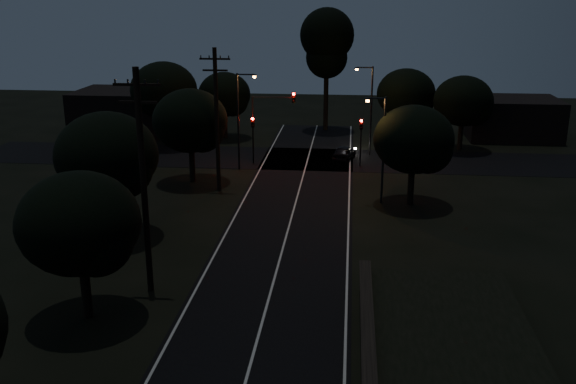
{
  "coord_description": "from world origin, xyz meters",
  "views": [
    {
      "loc": [
        3.69,
        -13.3,
        14.18
      ],
      "look_at": [
        0.0,
        24.0,
        2.5
      ],
      "focal_mm": 40.0,
      "sensor_mm": 36.0,
      "label": 1
    }
  ],
  "objects_px": {
    "utility_pole_far": "(217,118)",
    "signal_mast": "(272,114)",
    "utility_pole_mid": "(143,179)",
    "tall_pine": "(327,43)",
    "car": "(344,153)",
    "signal_right": "(361,134)",
    "signal_left": "(253,131)",
    "streetlight_b": "(369,105)",
    "streetlight_c": "(381,143)",
    "streetlight_a": "(240,115)"
  },
  "relations": [
    {
      "from": "streetlight_a",
      "to": "utility_pole_far",
      "type": "bearing_deg",
      "value": -96.59
    },
    {
      "from": "utility_pole_far",
      "to": "streetlight_a",
      "type": "relative_size",
      "value": 1.31
    },
    {
      "from": "signal_right",
      "to": "streetlight_b",
      "type": "xyz_separation_m",
      "value": [
        0.71,
        4.01,
        1.8
      ]
    },
    {
      "from": "streetlight_c",
      "to": "signal_left",
      "type": "bearing_deg",
      "value": 136.24
    },
    {
      "from": "utility_pole_mid",
      "to": "signal_left",
      "type": "height_order",
      "value": "utility_pole_mid"
    },
    {
      "from": "signal_right",
      "to": "tall_pine",
      "type": "bearing_deg",
      "value": 103.49
    },
    {
      "from": "utility_pole_far",
      "to": "streetlight_c",
      "type": "bearing_deg",
      "value": -9.6
    },
    {
      "from": "tall_pine",
      "to": "signal_right",
      "type": "bearing_deg",
      "value": -76.51
    },
    {
      "from": "signal_right",
      "to": "car",
      "type": "height_order",
      "value": "signal_right"
    },
    {
      "from": "utility_pole_far",
      "to": "signal_mast",
      "type": "bearing_deg",
      "value": 68.89
    },
    {
      "from": "tall_pine",
      "to": "signal_left",
      "type": "xyz_separation_m",
      "value": [
        -5.6,
        -15.01,
        -6.37
      ]
    },
    {
      "from": "utility_pole_mid",
      "to": "streetlight_b",
      "type": "height_order",
      "value": "utility_pole_mid"
    },
    {
      "from": "signal_right",
      "to": "streetlight_c",
      "type": "bearing_deg",
      "value": -82.98
    },
    {
      "from": "tall_pine",
      "to": "streetlight_c",
      "type": "bearing_deg",
      "value": -79.07
    },
    {
      "from": "tall_pine",
      "to": "signal_right",
      "type": "relative_size",
      "value": 3.12
    },
    {
      "from": "utility_pole_mid",
      "to": "signal_mast",
      "type": "bearing_deg",
      "value": 82.96
    },
    {
      "from": "utility_pole_far",
      "to": "signal_mast",
      "type": "relative_size",
      "value": 1.68
    },
    {
      "from": "streetlight_b",
      "to": "signal_left",
      "type": "bearing_deg",
      "value": -157.95
    },
    {
      "from": "streetlight_a",
      "to": "car",
      "type": "height_order",
      "value": "streetlight_a"
    },
    {
      "from": "signal_left",
      "to": "signal_mast",
      "type": "relative_size",
      "value": 0.66
    },
    {
      "from": "car",
      "to": "signal_left",
      "type": "bearing_deg",
      "value": 28.84
    },
    {
      "from": "signal_mast",
      "to": "streetlight_a",
      "type": "distance_m",
      "value": 3.13
    },
    {
      "from": "utility_pole_mid",
      "to": "car",
      "type": "relative_size",
      "value": 2.95
    },
    {
      "from": "signal_left",
      "to": "signal_right",
      "type": "relative_size",
      "value": 1.0
    },
    {
      "from": "utility_pole_far",
      "to": "signal_left",
      "type": "distance_m",
      "value": 8.53
    },
    {
      "from": "utility_pole_far",
      "to": "car",
      "type": "distance_m",
      "value": 14.52
    },
    {
      "from": "tall_pine",
      "to": "streetlight_c",
      "type": "height_order",
      "value": "tall_pine"
    },
    {
      "from": "streetlight_b",
      "to": "signal_right",
      "type": "bearing_deg",
      "value": -100.0
    },
    {
      "from": "signal_left",
      "to": "streetlight_b",
      "type": "height_order",
      "value": "streetlight_b"
    },
    {
      "from": "signal_mast",
      "to": "utility_pole_mid",
      "type": "bearing_deg",
      "value": -97.04
    },
    {
      "from": "signal_mast",
      "to": "streetlight_a",
      "type": "xyz_separation_m",
      "value": [
        -2.39,
        -1.99,
        0.3
      ]
    },
    {
      "from": "signal_mast",
      "to": "streetlight_b",
      "type": "relative_size",
      "value": 0.78
    },
    {
      "from": "utility_pole_mid",
      "to": "signal_mast",
      "type": "distance_m",
      "value": 25.22
    },
    {
      "from": "streetlight_b",
      "to": "streetlight_a",
      "type": "bearing_deg",
      "value": -150.52
    },
    {
      "from": "streetlight_b",
      "to": "car",
      "type": "relative_size",
      "value": 2.14
    },
    {
      "from": "signal_right",
      "to": "signal_left",
      "type": "bearing_deg",
      "value": 180.0
    },
    {
      "from": "car",
      "to": "tall_pine",
      "type": "bearing_deg",
      "value": -66.84
    },
    {
      "from": "utility_pole_mid",
      "to": "signal_left",
      "type": "relative_size",
      "value": 2.68
    },
    {
      "from": "signal_left",
      "to": "streetlight_c",
      "type": "height_order",
      "value": "streetlight_c"
    },
    {
      "from": "tall_pine",
      "to": "car",
      "type": "distance_m",
      "value": 15.62
    },
    {
      "from": "streetlight_a",
      "to": "streetlight_c",
      "type": "relative_size",
      "value": 1.07
    },
    {
      "from": "utility_pole_far",
      "to": "signal_left",
      "type": "relative_size",
      "value": 2.56
    },
    {
      "from": "utility_pole_far",
      "to": "tall_pine",
      "type": "height_order",
      "value": "tall_pine"
    },
    {
      "from": "utility_pole_mid",
      "to": "utility_pole_far",
      "type": "xyz_separation_m",
      "value": [
        0.0,
        17.0,
        -0.25
      ]
    },
    {
      "from": "utility_pole_far",
      "to": "utility_pole_mid",
      "type": "bearing_deg",
      "value": -90.0
    },
    {
      "from": "utility_pole_far",
      "to": "streetlight_a",
      "type": "height_order",
      "value": "utility_pole_far"
    },
    {
      "from": "tall_pine",
      "to": "streetlight_c",
      "type": "distance_m",
      "value": 25.92
    },
    {
      "from": "streetlight_a",
      "to": "tall_pine",
      "type": "bearing_deg",
      "value": 69.64
    },
    {
      "from": "streetlight_a",
      "to": "car",
      "type": "relative_size",
      "value": 2.14
    },
    {
      "from": "signal_left",
      "to": "streetlight_c",
      "type": "distance_m",
      "value": 14.52
    }
  ]
}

